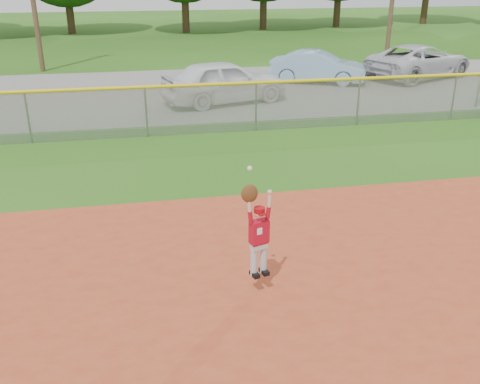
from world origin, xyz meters
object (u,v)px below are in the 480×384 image
object	(u,v)px
car_blue	(318,67)
car_white_b	(420,61)
car_white_a	(224,81)
ballplayer	(258,231)

from	to	relation	value
car_blue	car_white_b	size ratio (longest dim) A/B	0.77
car_white_a	car_white_b	bearing A→B (deg)	-87.41
car_blue	ballplayer	size ratio (longest dim) A/B	2.25
ballplayer	car_blue	bearing A→B (deg)	68.21
car_blue	ballplayer	world-z (taller)	ballplayer
car_blue	ballplayer	xyz separation A→B (m)	(-6.19, -15.48, 0.40)
car_white_a	car_blue	bearing A→B (deg)	-73.15
car_white_a	car_white_b	xyz separation A→B (m)	(9.50, 3.10, -0.05)
car_white_a	car_blue	world-z (taller)	car_white_a
car_white_b	ballplayer	distance (m)	19.19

